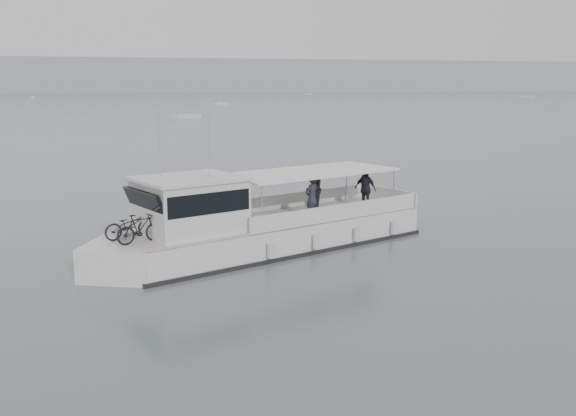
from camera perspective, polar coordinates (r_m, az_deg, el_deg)
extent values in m
plane|color=#545D62|center=(25.76, 9.80, -3.70)|extent=(1400.00, 1400.00, 0.00)
cube|color=#939EA8|center=(582.86, -13.57, 11.35)|extent=(1400.00, 90.00, 28.00)
cube|color=white|center=(25.63, -1.08, -2.52)|extent=(13.07, 8.06, 1.38)
cube|color=white|center=(22.60, -14.32, -4.70)|extent=(3.19, 3.19, 1.38)
cube|color=beige|center=(25.48, -1.09, -1.00)|extent=(13.07, 8.06, 0.06)
cube|color=black|center=(25.73, -1.08, -3.44)|extent=(13.32, 8.26, 0.19)
cube|color=white|center=(27.82, 0.11, 0.68)|extent=(7.88, 3.38, 0.64)
cube|color=white|center=(25.34, 4.59, -0.37)|extent=(7.88, 3.38, 0.64)
cube|color=white|center=(29.51, 8.89, 1.14)|extent=(1.41, 3.18, 0.64)
cube|color=white|center=(23.29, -8.73, 0.14)|extent=(4.24, 3.96, 1.91)
cube|color=black|center=(22.55, -12.43, 0.06)|extent=(1.58, 2.68, 1.23)
cube|color=black|center=(23.24, -8.76, 0.91)|extent=(4.07, 3.92, 0.74)
cube|color=white|center=(23.13, -8.81, 2.60)|extent=(4.52, 4.24, 0.11)
cube|color=white|center=(26.20, 1.91, 3.21)|extent=(7.90, 5.73, 0.09)
cylinder|color=silver|center=(23.15, -2.34, -0.01)|extent=(0.08, 0.08, 1.75)
cylinder|color=silver|center=(25.61, -6.14, 0.99)|extent=(0.08, 0.08, 1.75)
cylinder|color=silver|center=(27.53, 9.37, 1.60)|extent=(0.08, 0.08, 1.75)
cylinder|color=silver|center=(29.63, 5.21, 2.36)|extent=(0.08, 0.08, 1.75)
cylinder|color=silver|center=(23.53, -11.39, 6.04)|extent=(0.04, 0.04, 2.76)
cylinder|color=silver|center=(22.55, -7.04, 5.42)|extent=(0.04, 0.04, 2.34)
cylinder|color=silver|center=(23.24, -1.56, -3.79)|extent=(0.33, 0.33, 0.53)
cylinder|color=silver|center=(24.49, 2.50, -3.03)|extent=(0.33, 0.33, 0.53)
cylinder|color=silver|center=(25.86, 6.14, -2.33)|extent=(0.33, 0.33, 0.53)
cylinder|color=silver|center=(27.33, 9.39, -1.70)|extent=(0.33, 0.33, 0.53)
imported|color=black|center=(22.87, -13.89, -1.48)|extent=(1.93, 1.29, 0.96)
imported|color=black|center=(22.10, -13.02, -1.80)|extent=(1.73, 1.09, 1.01)
imported|color=#282B36|center=(25.20, 2.14, 0.92)|extent=(0.78, 0.72, 1.79)
imported|color=#282B36|center=(27.43, 2.30, 1.74)|extent=(0.88, 1.02, 1.79)
imported|color=#282B36|center=(27.52, 6.87, 1.70)|extent=(0.95, 1.11, 1.79)
imported|color=#282B36|center=(29.01, 6.93, 2.17)|extent=(0.81, 1.23, 1.79)
cube|color=white|center=(434.91, 1.76, 10.09)|extent=(4.44, 5.97, 0.75)
cube|color=white|center=(434.90, 1.76, 10.13)|extent=(2.41, 2.57, 0.45)
cube|color=white|center=(126.45, -9.02, 7.99)|extent=(6.33, 5.37, 0.75)
cube|color=white|center=(126.43, -9.03, 8.13)|extent=(2.84, 2.74, 0.45)
cylinder|color=silver|center=(126.32, -9.07, 9.71)|extent=(0.08, 0.08, 6.98)
cube|color=white|center=(208.93, -5.97, 9.16)|extent=(6.32, 5.10, 0.75)
cube|color=white|center=(208.92, -5.97, 9.25)|extent=(2.79, 2.66, 0.45)
cylinder|color=silver|center=(208.85, -5.99, 10.18)|extent=(0.08, 0.08, 6.87)
cube|color=white|center=(359.07, 20.42, 9.25)|extent=(6.09, 6.64, 0.75)
cube|color=white|center=(359.06, 20.42, 9.30)|extent=(3.01, 3.07, 0.45)
cylinder|color=silver|center=(359.02, 20.46, 9.90)|extent=(0.08, 0.08, 7.53)
cube|color=white|center=(342.54, -21.80, 9.11)|extent=(3.30, 5.37, 0.75)
cube|color=white|center=(342.53, -21.80, 9.16)|extent=(1.96, 2.17, 0.45)
cylinder|color=silver|center=(342.50, -21.84, 9.63)|extent=(0.08, 0.08, 5.63)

